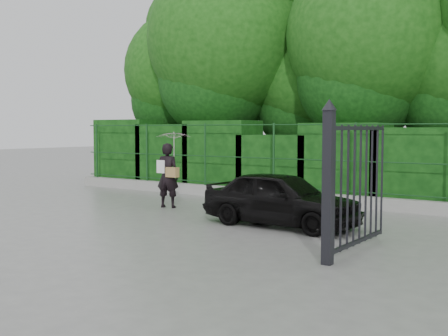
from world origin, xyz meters
The scene contains 8 objects.
ground centered at (0.00, 0.00, 0.00)m, with size 80.00×80.00×0.00m, color gray.
kerb centered at (0.00, 4.50, 0.15)m, with size 14.00×0.25×0.30m, color #9E9E99.
fence centered at (0.22, 4.50, 1.20)m, with size 14.13×0.06×1.80m.
hedge centered at (-0.13, 5.50, 1.04)m, with size 14.20×1.20×2.25m.
trees centered at (1.14, 7.74, 4.62)m, with size 17.10×6.15×8.08m.
gate centered at (4.60, -0.72, 1.19)m, with size 0.22×2.33×2.36m.
woman centered at (-1.02, 1.95, 1.22)m, with size 0.90×0.85×1.88m.
car centered at (2.48, 1.21, 0.55)m, with size 1.31×3.25×1.11m, color black.
Camera 1 is at (7.95, -8.52, 1.94)m, focal length 45.00 mm.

